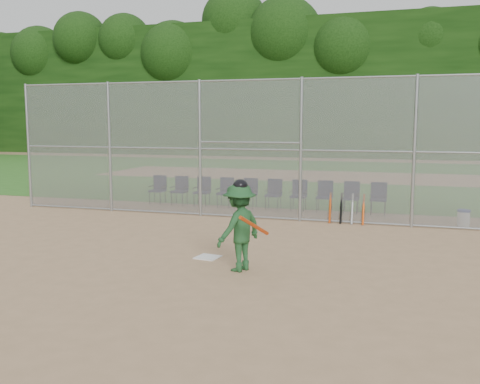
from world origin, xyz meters
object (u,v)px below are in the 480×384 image
(home_plate, at_px, (208,257))
(batter_at_plate, at_px, (239,227))
(water_cooler, at_px, (464,218))
(chair_0, at_px, (157,190))

(home_plate, relative_size, batter_at_plate, 0.26)
(home_plate, xyz_separation_m, batter_at_plate, (0.90, -0.71, 0.83))
(water_cooler, bearing_deg, home_plate, -135.78)
(batter_at_plate, bearing_deg, home_plate, 141.74)
(home_plate, bearing_deg, chair_0, 123.41)
(batter_at_plate, relative_size, water_cooler, 3.95)
(water_cooler, relative_size, chair_0, 0.46)
(home_plate, distance_m, batter_at_plate, 1.41)
(water_cooler, distance_m, chair_0, 9.70)
(batter_at_plate, height_order, water_cooler, batter_at_plate)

